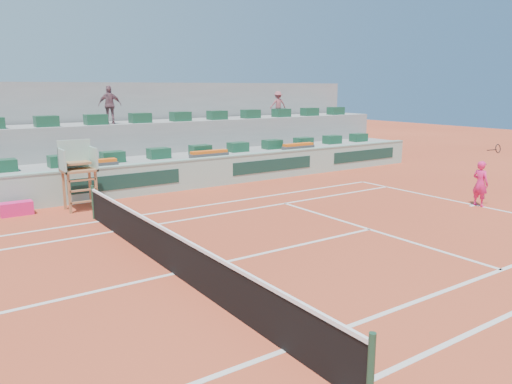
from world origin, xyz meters
The scene contains 15 objects.
ground centered at (0.00, 0.00, 0.00)m, with size 90.00×90.00×0.00m, color #AD3B21.
seating_tier_lower centered at (0.00, 10.70, 0.60)m, with size 36.00×4.00×1.20m, color gray.
seating_tier_upper centered at (0.00, 12.30, 1.30)m, with size 36.00×2.40×2.60m, color gray.
stadium_back_wall centered at (0.00, 13.90, 2.20)m, with size 36.00×0.40×4.40m, color gray.
player_bag centered at (-1.99, 7.84, 0.22)m, with size 1.01×0.45×0.45m, color #F11F71.
spectator_mid centered at (2.65, 11.69, 3.42)m, with size 0.96×0.40×1.64m, color #79505B.
spectator_right centered at (11.86, 11.82, 3.28)m, with size 0.88×0.51×1.36m, color #9B4D55.
court_lines centered at (0.00, 0.00, 0.01)m, with size 23.89×11.09×0.01m.
tennis_net centered at (0.00, 0.00, 0.53)m, with size 0.10×11.97×1.10m.
advertising_hoarding centered at (0.02, 8.50, 0.63)m, with size 36.00×0.34×1.26m.
umpire_chair centered at (0.00, 7.50, 1.54)m, with size 1.10×0.90×2.40m.
seat_row_lower centered at (0.00, 9.80, 1.42)m, with size 32.90×0.60×0.44m.
seat_row_upper centered at (0.00, 11.70, 2.82)m, with size 32.90×0.60×0.44m.
flower_planters centered at (-1.50, 9.00, 1.33)m, with size 26.80×0.36×0.28m.
tennis_player centered at (11.89, -0.12, 0.83)m, with size 0.43×0.87×2.28m.
Camera 1 is at (-4.55, -9.91, 4.17)m, focal length 35.00 mm.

